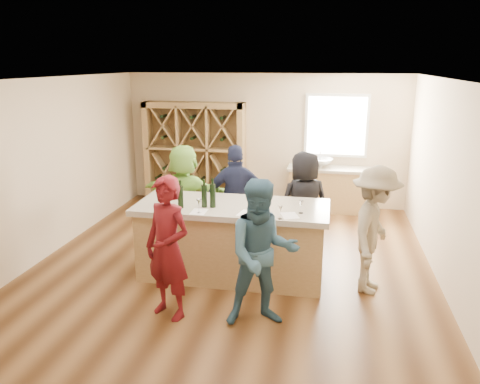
% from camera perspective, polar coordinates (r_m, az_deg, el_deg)
% --- Properties ---
extents(floor, '(6.00, 7.00, 0.10)m').
position_cam_1_polar(floor, '(7.25, -1.09, -9.56)').
color(floor, brown).
rests_on(floor, ground).
extents(ceiling, '(6.00, 7.00, 0.10)m').
position_cam_1_polar(ceiling, '(6.56, -1.23, 14.02)').
color(ceiling, white).
rests_on(ceiling, ground).
extents(wall_back, '(6.00, 0.10, 2.80)m').
position_cam_1_polar(wall_back, '(10.19, 3.05, 6.39)').
color(wall_back, beige).
rests_on(wall_back, ground).
extents(wall_front, '(6.00, 0.10, 2.80)m').
position_cam_1_polar(wall_front, '(3.57, -13.43, -12.10)').
color(wall_front, beige).
rests_on(wall_front, ground).
extents(wall_left, '(0.10, 7.00, 2.80)m').
position_cam_1_polar(wall_left, '(7.96, -23.18, 2.52)').
color(wall_left, beige).
rests_on(wall_left, ground).
extents(wall_right, '(0.10, 7.00, 2.80)m').
position_cam_1_polar(wall_right, '(6.82, 24.77, 0.30)').
color(wall_right, beige).
rests_on(wall_right, ground).
extents(window_frame, '(1.30, 0.06, 1.30)m').
position_cam_1_polar(window_frame, '(9.96, 11.67, 7.92)').
color(window_frame, white).
rests_on(window_frame, wall_back).
extents(window_pane, '(1.18, 0.01, 1.18)m').
position_cam_1_polar(window_pane, '(9.93, 11.67, 7.89)').
color(window_pane, white).
rests_on(window_pane, wall_back).
extents(wine_rack, '(2.20, 0.45, 2.20)m').
position_cam_1_polar(wine_rack, '(10.28, -5.53, 4.73)').
color(wine_rack, '#A07E4C').
rests_on(wine_rack, floor).
extents(back_counter_base, '(1.60, 0.58, 0.86)m').
position_cam_1_polar(back_counter_base, '(9.96, 10.69, 0.20)').
color(back_counter_base, '#A07E4C').
rests_on(back_counter_base, floor).
extents(back_counter_top, '(1.70, 0.62, 0.06)m').
position_cam_1_polar(back_counter_top, '(9.84, 10.82, 2.78)').
color(back_counter_top, '#A89E8A').
rests_on(back_counter_top, back_counter_base).
extents(sink, '(0.54, 0.54, 0.19)m').
position_cam_1_polar(sink, '(9.82, 9.69, 3.54)').
color(sink, silver).
rests_on(sink, back_counter_top).
extents(faucet, '(0.02, 0.02, 0.30)m').
position_cam_1_polar(faucet, '(9.99, 9.74, 4.08)').
color(faucet, silver).
rests_on(faucet, back_counter_top).
extents(tasting_counter_base, '(2.60, 1.00, 1.00)m').
position_cam_1_polar(tasting_counter_base, '(6.81, -0.94, -6.21)').
color(tasting_counter_base, '#A07E4C').
rests_on(tasting_counter_base, floor).
extents(tasting_counter_top, '(2.72, 1.12, 0.08)m').
position_cam_1_polar(tasting_counter_top, '(6.63, -0.96, -1.87)').
color(tasting_counter_top, '#A89E8A').
rests_on(tasting_counter_top, tasting_counter_base).
extents(wine_bottle_a, '(0.07, 0.07, 0.27)m').
position_cam_1_polar(wine_bottle_a, '(6.66, -8.80, -0.40)').
color(wine_bottle_a, black).
rests_on(wine_bottle_a, tasting_counter_top).
extents(wine_bottle_b, '(0.08, 0.08, 0.31)m').
position_cam_1_polar(wine_bottle_b, '(6.48, -7.27, -0.61)').
color(wine_bottle_b, black).
rests_on(wine_bottle_b, tasting_counter_top).
extents(wine_bottle_d, '(0.10, 0.10, 0.31)m').
position_cam_1_polar(wine_bottle_d, '(6.48, -4.39, -0.50)').
color(wine_bottle_d, black).
rests_on(wine_bottle_d, tasting_counter_top).
extents(wine_bottle_e, '(0.09, 0.09, 0.33)m').
position_cam_1_polar(wine_bottle_e, '(6.47, -3.35, -0.46)').
color(wine_bottle_e, black).
rests_on(wine_bottle_e, tasting_counter_top).
extents(wine_glass_a, '(0.10, 0.10, 0.20)m').
position_cam_1_polar(wine_glass_a, '(6.24, -5.04, -1.70)').
color(wine_glass_a, white).
rests_on(wine_glass_a, tasting_counter_top).
extents(wine_glass_c, '(0.08, 0.08, 0.17)m').
position_cam_1_polar(wine_glass_c, '(6.02, 4.91, -2.54)').
color(wine_glass_c, white).
rests_on(wine_glass_c, tasting_counter_top).
extents(wine_glass_d, '(0.09, 0.09, 0.20)m').
position_cam_1_polar(wine_glass_d, '(6.38, 2.29, -1.30)').
color(wine_glass_d, white).
rests_on(wine_glass_d, tasting_counter_top).
extents(wine_glass_e, '(0.08, 0.08, 0.16)m').
position_cam_1_polar(wine_glass_e, '(6.27, 7.44, -1.87)').
color(wine_glass_e, white).
rests_on(wine_glass_e, tasting_counter_top).
extents(tasting_menu_a, '(0.20, 0.28, 0.00)m').
position_cam_1_polar(tasting_menu_a, '(6.33, -5.04, -2.40)').
color(tasting_menu_a, white).
rests_on(tasting_menu_a, tasting_counter_top).
extents(tasting_menu_b, '(0.26, 0.32, 0.00)m').
position_cam_1_polar(tasting_menu_b, '(6.23, 0.84, -2.62)').
color(tasting_menu_b, white).
rests_on(tasting_menu_b, tasting_counter_top).
extents(tasting_menu_c, '(0.29, 0.33, 0.00)m').
position_cam_1_polar(tasting_menu_c, '(6.18, 6.08, -2.87)').
color(tasting_menu_c, white).
rests_on(tasting_menu_c, tasting_counter_top).
extents(person_near_left, '(0.78, 0.69, 1.76)m').
position_cam_1_polar(person_near_left, '(5.69, -8.80, -6.80)').
color(person_near_left, '#590F14').
rests_on(person_near_left, floor).
extents(person_near_right, '(0.97, 0.71, 1.78)m').
position_cam_1_polar(person_near_right, '(5.46, 2.76, -7.53)').
color(person_near_right, '#335972').
rests_on(person_near_right, floor).
extents(person_server, '(0.80, 1.22, 1.74)m').
position_cam_1_polar(person_server, '(6.48, 16.05, -4.51)').
color(person_server, gray).
rests_on(person_server, floor).
extents(person_far_mid, '(1.14, 0.79, 1.77)m').
position_cam_1_polar(person_far_mid, '(7.57, -0.43, -0.85)').
color(person_far_mid, '#191E38').
rests_on(person_far_mid, floor).
extents(person_far_right, '(0.98, 0.84, 1.69)m').
position_cam_1_polar(person_far_right, '(7.50, 7.80, -1.46)').
color(person_far_right, black).
rests_on(person_far_right, floor).
extents(person_far_left, '(1.68, 0.80, 1.74)m').
position_cam_1_polar(person_far_left, '(7.87, -6.78, -0.44)').
color(person_far_left, '#8CC64C').
rests_on(person_far_left, floor).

